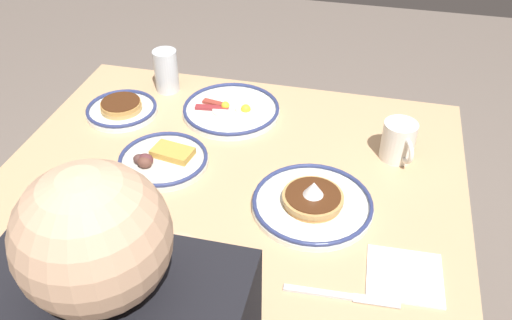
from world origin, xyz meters
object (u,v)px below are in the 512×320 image
plate_far_companion (122,109)px  plate_far_side (312,202)px  fork_far (100,249)px  butter_knife (341,296)px  paper_napkin (405,275)px  fork_near (54,227)px  coffee_mug (399,141)px  plate_near_main (163,159)px  drinking_glass (166,73)px  plate_center_pancakes (231,110)px

plate_far_companion → plate_far_side: 0.65m
fork_far → butter_knife: bearing=179.7°
paper_napkin → fork_near: 0.75m
coffee_mug → paper_napkin: size_ratio=0.76×
plate_near_main → paper_napkin: plate_near_main is taller
plate_near_main → plate_far_companion: size_ratio=1.12×
paper_napkin → fork_near: size_ratio=0.87×
plate_near_main → fork_far: 0.31m
drinking_glass → plate_center_pancakes: bearing=159.4°
plate_far_companion → fork_far: plate_far_companion is taller
fork_near → drinking_glass: bearing=-92.8°
plate_far_side → paper_napkin: 0.26m
plate_center_pancakes → butter_knife: (-0.38, 0.58, -0.01)m
fork_far → fork_near: bearing=-16.3°
plate_center_pancakes → butter_knife: plate_center_pancakes is taller
plate_far_companion → plate_far_side: bearing=155.6°
plate_near_main → coffee_mug: bearing=-164.0°
coffee_mug → butter_knife: coffee_mug is taller
plate_center_pancakes → fork_near: plate_center_pancakes is taller
drinking_glass → paper_napkin: 0.93m
plate_far_companion → butter_knife: (-0.69, 0.51, -0.01)m
plate_center_pancakes → plate_far_side: bearing=129.9°
coffee_mug → plate_far_companion: bearing=-2.2°
plate_far_side → butter_knife: plate_far_side is taller
plate_center_pancakes → fork_far: (0.13, 0.58, -0.01)m
drinking_glass → butter_knife: size_ratio=0.58×
plate_far_companion → plate_far_side: (-0.59, 0.27, 0.00)m
plate_near_main → butter_knife: (-0.49, 0.31, -0.01)m
coffee_mug → fork_far: size_ratio=0.63×
paper_napkin → fork_far: fork_far is taller
plate_near_main → butter_knife: size_ratio=1.01×
drinking_glass → fork_near: drinking_glass is taller
plate_far_side → fork_near: bearing=19.9°
plate_far_companion → fork_near: 0.47m
plate_far_side → fork_near: (0.54, 0.20, -0.01)m
plate_far_side → butter_knife: (-0.09, 0.24, -0.01)m
drinking_glass → butter_knife: 0.90m
coffee_mug → paper_napkin: (-0.03, 0.40, -0.05)m
plate_near_main → fork_near: (0.15, 0.27, -0.01)m
plate_center_pancakes → fork_near: (0.26, 0.54, -0.01)m
plate_far_companion → fork_far: bearing=109.6°
paper_napkin → butter_knife: bearing=34.3°
plate_center_pancakes → plate_far_side: (-0.29, 0.34, 0.00)m
plate_center_pancakes → fork_far: plate_center_pancakes is taller
plate_far_side → fork_near: 0.58m
fork_near → butter_knife: size_ratio=0.77×
coffee_mug → fork_near: size_ratio=0.66×
paper_napkin → fork_near: fork_near is taller
plate_far_companion → drinking_glass: size_ratio=1.56×
plate_near_main → fork_far: bearing=86.0°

